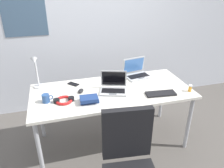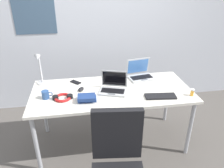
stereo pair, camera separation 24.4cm
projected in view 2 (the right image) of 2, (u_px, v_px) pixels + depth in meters
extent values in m
plane|color=#56514C|center=(112.00, 141.00, 2.81)|extent=(12.00, 12.00, 0.00)
cube|color=silver|center=(100.00, 22.00, 3.20)|extent=(6.00, 0.12, 2.60)
cube|color=#3F5972|center=(33.00, 6.00, 2.91)|extent=(0.56, 0.01, 0.76)
cube|color=silver|center=(112.00, 91.00, 2.49)|extent=(1.80, 0.80, 0.03)
cylinder|color=#B2B5BA|center=(36.00, 145.00, 2.23)|extent=(0.04, 0.04, 0.71)
cylinder|color=#B2B5BA|center=(190.00, 129.00, 2.47)|extent=(0.04, 0.04, 0.71)
cylinder|color=#B2B5BA|center=(44.00, 109.00, 2.83)|extent=(0.04, 0.04, 0.71)
cylinder|color=#B2B5BA|center=(167.00, 99.00, 3.07)|extent=(0.04, 0.04, 0.71)
cylinder|color=silver|center=(43.00, 83.00, 2.64)|extent=(0.12, 0.12, 0.02)
cylinder|color=silver|center=(40.00, 69.00, 2.56)|extent=(0.02, 0.02, 0.34)
cylinder|color=silver|center=(38.00, 56.00, 2.45)|extent=(0.01, 0.08, 0.01)
cone|color=silver|center=(37.00, 58.00, 2.41)|extent=(0.07, 0.09, 0.09)
cube|color=#B7BABC|center=(113.00, 92.00, 2.43)|extent=(0.34, 0.28, 0.02)
cube|color=black|center=(113.00, 91.00, 2.43)|extent=(0.28, 0.19, 0.00)
cube|color=#595B60|center=(112.00, 94.00, 2.37)|extent=(0.09, 0.07, 0.00)
cube|color=#B7BABC|center=(114.00, 78.00, 2.48)|extent=(0.29, 0.13, 0.20)
cube|color=black|center=(114.00, 79.00, 2.48)|extent=(0.26, 0.11, 0.17)
cube|color=#B7BABC|center=(141.00, 78.00, 2.76)|extent=(0.34, 0.26, 0.02)
cube|color=black|center=(141.00, 77.00, 2.75)|extent=(0.29, 0.16, 0.00)
cube|color=#595B60|center=(144.00, 79.00, 2.69)|extent=(0.09, 0.06, 0.00)
cube|color=#B7BABC|center=(138.00, 66.00, 2.81)|extent=(0.31, 0.09, 0.21)
cube|color=#3F72BF|center=(138.00, 66.00, 2.80)|extent=(0.28, 0.07, 0.18)
cube|color=black|center=(160.00, 96.00, 2.34)|extent=(0.34, 0.15, 0.02)
ellipsoid|color=black|center=(81.00, 89.00, 2.47)|extent=(0.09, 0.11, 0.03)
cube|color=black|center=(76.00, 82.00, 2.66)|extent=(0.14, 0.14, 0.01)
torus|color=red|center=(63.00, 98.00, 2.31)|extent=(0.18, 0.18, 0.03)
cylinder|color=black|center=(55.00, 98.00, 2.29)|extent=(0.06, 0.06, 0.04)
cylinder|color=black|center=(70.00, 96.00, 2.32)|extent=(0.06, 0.06, 0.04)
cylinder|color=gold|center=(192.00, 93.00, 2.36)|extent=(0.04, 0.04, 0.06)
cylinder|color=white|center=(193.00, 90.00, 2.34)|extent=(0.04, 0.04, 0.01)
cube|color=navy|center=(87.00, 99.00, 2.28)|extent=(0.20, 0.13, 0.03)
cube|color=navy|center=(86.00, 97.00, 2.25)|extent=(0.19, 0.14, 0.03)
cylinder|color=#2D518C|center=(45.00, 95.00, 2.30)|extent=(0.08, 0.08, 0.09)
torus|color=#2D518C|center=(50.00, 94.00, 2.31)|extent=(0.05, 0.01, 0.05)
cube|color=black|center=(117.00, 134.00, 1.81)|extent=(0.42, 0.11, 0.48)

